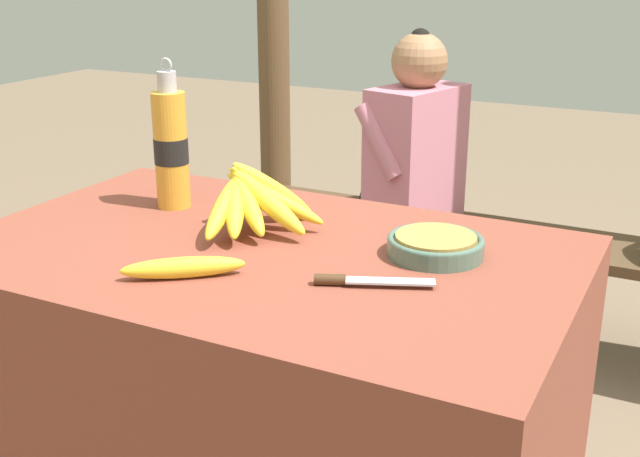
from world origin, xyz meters
name	(u,v)px	position (x,y,z in m)	size (l,w,h in m)	color
market_counter	(267,419)	(0.00, 0.00, 0.39)	(1.21, 0.76, 0.78)	brown
banana_bunch_ripe	(255,197)	(-0.07, 0.09, 0.85)	(0.22, 0.35, 0.15)	#4C381E
serving_bowl	(436,244)	(0.32, 0.11, 0.80)	(0.18, 0.18, 0.04)	#4C6B5B
water_bottle	(171,148)	(-0.32, 0.14, 0.91)	(0.08, 0.08, 0.33)	gold
loose_banana_front	(183,267)	(-0.05, -0.19, 0.79)	(0.20, 0.16, 0.04)	yellow
knife	(356,280)	(0.24, -0.09, 0.79)	(0.20, 0.10, 0.02)	#BCBCC1
wooden_bench	(489,247)	(0.12, 1.30, 0.36)	(1.85, 0.32, 0.43)	#4C3823
seated_vendor	(404,163)	(-0.20, 1.28, 0.63)	(0.46, 0.43, 1.09)	#232328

